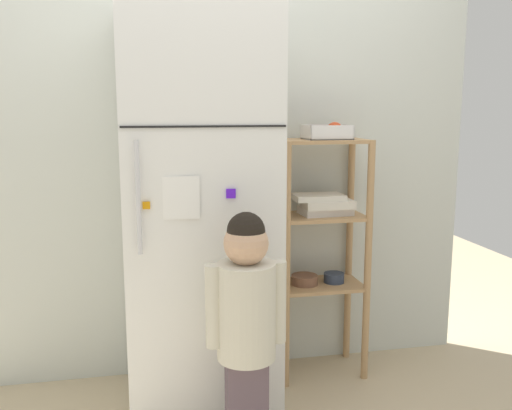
% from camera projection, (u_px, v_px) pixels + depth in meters
% --- Properties ---
extents(ground_plane, '(6.00, 6.00, 0.00)m').
position_uv_depth(ground_plane, '(227.00, 395.00, 2.75)').
color(ground_plane, tan).
extents(kitchen_wall_back, '(2.75, 0.03, 2.34)m').
position_uv_depth(kitchen_wall_back, '(215.00, 151.00, 2.87)').
color(kitchen_wall_back, silver).
rests_on(kitchen_wall_back, ground).
extents(refrigerator, '(0.68, 0.61, 1.84)m').
position_uv_depth(refrigerator, '(199.00, 211.00, 2.58)').
color(refrigerator, white).
rests_on(refrigerator, ground).
extents(child_standing, '(0.32, 0.24, 1.00)m').
position_uv_depth(child_standing, '(246.00, 310.00, 2.20)').
color(child_standing, '#5C4B56').
rests_on(child_standing, ground).
extents(pantry_shelf_unit, '(0.46, 0.30, 1.24)m').
position_uv_depth(pantry_shelf_unit, '(321.00, 233.00, 2.87)').
color(pantry_shelf_unit, tan).
rests_on(pantry_shelf_unit, ground).
extents(fruit_bin, '(0.22, 0.18, 0.09)m').
position_uv_depth(fruit_bin, '(329.00, 132.00, 2.77)').
color(fruit_bin, white).
rests_on(fruit_bin, pantry_shelf_unit).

